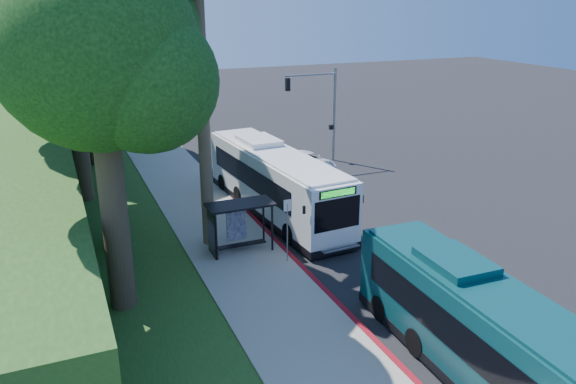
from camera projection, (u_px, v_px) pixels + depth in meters
name	position (u px, v px, depth m)	size (l,w,h in m)	color
ground	(339.00, 212.00, 32.76)	(140.00, 140.00, 0.00)	black
sidewalk	(218.00, 230.00, 30.04)	(4.50, 70.00, 0.12)	gray
red_curb	(287.00, 252.00, 27.41)	(0.25, 30.00, 0.13)	maroon
grass_verge	(98.00, 214.00, 32.28)	(8.00, 70.00, 0.06)	#234719
bus_shelter	(235.00, 218.00, 27.00)	(3.20, 1.51, 2.55)	black
stop_sign_pole	(287.00, 222.00, 25.73)	(0.35, 0.06, 3.17)	gray
traffic_signal_pole	(322.00, 104.00, 41.41)	(4.10, 0.30, 7.00)	gray
tree_0	(95.00, 13.00, 24.49)	(8.40, 8.00, 15.70)	#382B1E
tree_2	(83.00, 18.00, 38.82)	(8.82, 8.40, 15.12)	#382B1E
tree_4	(77.00, 21.00, 53.16)	(8.40, 8.00, 14.14)	#382B1E
tree_5	(83.00, 26.00, 60.73)	(7.35, 7.00, 12.86)	#382B1E
tree_6	(101.00, 62.00, 19.57)	(7.56, 7.20, 13.74)	#382B1E
white_bus	(274.00, 180.00, 32.11)	(3.81, 13.52, 3.98)	white
teal_bus	(488.00, 335.00, 17.65)	(2.92, 12.26, 3.64)	#0B393D
pickup	(307.00, 162.00, 40.37)	(2.20, 4.77, 1.33)	white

